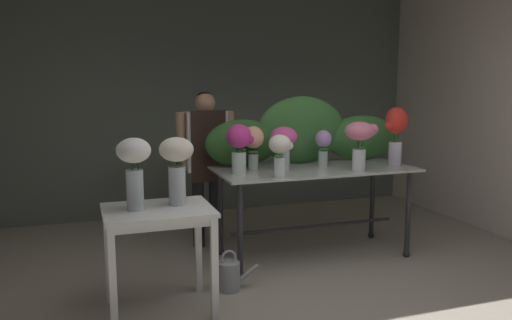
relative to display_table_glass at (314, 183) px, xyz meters
name	(u,v)px	position (x,y,z in m)	size (l,w,h in m)	color
ground_plane	(257,254)	(-0.50, 0.24, -0.73)	(8.04, 8.04, 0.00)	#9E9384
wall_back	(210,103)	(-0.50, 2.06, 0.66)	(5.56, 0.12, 2.79)	slate
wall_right	(492,107)	(2.29, 0.24, 0.66)	(0.12, 3.78, 2.79)	beige
display_table_glass	(314,183)	(0.00, 0.00, 0.00)	(1.89, 0.84, 0.88)	silver
side_table_white	(158,222)	(-1.59, -0.72, -0.05)	(0.78, 0.61, 0.79)	white
florist	(206,153)	(-0.90, 0.64, 0.24)	(0.59, 0.24, 1.59)	#232328
foliage_backdrop	(306,136)	(0.04, 0.30, 0.42)	(2.08, 0.25, 0.67)	#2D6028
vase_scarlet_snapdragons	(396,131)	(0.80, -0.12, 0.48)	(0.24, 0.21, 0.57)	silver
vase_lilac_tulips	(323,146)	(0.10, 0.03, 0.35)	(0.16, 0.16, 0.35)	silver
vase_ivory_anemones	(280,151)	(-0.48, -0.33, 0.37)	(0.22, 0.20, 0.37)	silver
vase_peach_lilies	(253,142)	(-0.58, 0.10, 0.40)	(0.20, 0.20, 0.41)	silver
vase_fuchsia_hydrangea	(284,142)	(-0.33, -0.03, 0.40)	(0.25, 0.25, 0.41)	silver
vase_rosy_ranunculus	(360,138)	(0.32, -0.28, 0.45)	(0.31, 0.27, 0.45)	silver
vase_magenta_roses	(239,145)	(-0.77, -0.08, 0.41)	(0.25, 0.22, 0.45)	silver
vase_white_roses_tall	(134,165)	(-1.75, -0.73, 0.38)	(0.24, 0.24, 0.52)	silver
vase_cream_lisianthus_tall	(177,163)	(-1.44, -0.66, 0.37)	(0.25, 0.25, 0.51)	silver
watering_can	(230,275)	(-1.00, -0.53, -0.60)	(0.35, 0.18, 0.34)	#999EA3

